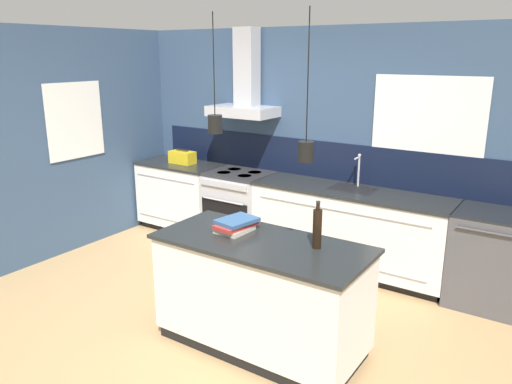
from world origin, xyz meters
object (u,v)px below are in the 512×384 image
Objects in this scene: oven_range at (239,208)px; yellow_toolbox at (182,157)px; dishwasher at (487,258)px; book_stack at (236,225)px; bottle_on_island at (317,228)px; red_supply_box at (232,225)px.

yellow_toolbox is at bearing 179.73° from oven_range.
dishwasher is 2.40× the size of book_stack.
bottle_on_island is (1.90, -1.66, 0.61)m from oven_range.
red_supply_box is 2.66m from yellow_toolbox.
book_stack is (-1.66, -1.71, 0.51)m from dishwasher.
oven_range is 4.83× the size of red_supply_box.
red_supply_box is at bearing -135.36° from dishwasher.
yellow_toolbox is (-2.05, 1.69, 0.04)m from red_supply_box.
bottle_on_island is at bearing -119.68° from dishwasher.
dishwasher is at bearing 60.32° from bottle_on_island.
red_supply_box is (-0.76, -0.03, -0.12)m from bottle_on_island.
oven_range is 2.59m from bottle_on_island.
red_supply_box is (1.13, -1.69, 0.49)m from oven_range.
yellow_toolbox is at bearing 140.50° from red_supply_box.
red_supply_box is at bearing -178.00° from bottle_on_island.
yellow_toolbox is (-2.10, 1.71, 0.03)m from book_stack.
dishwasher is at bearing 0.08° from oven_range.
oven_range is 1.00× the size of dishwasher.
book_stack is at bearing -176.60° from bottle_on_island.
dishwasher is 2.51× the size of bottle_on_island.
red_supply_box reaches higher than dishwasher.
oven_range is 2.09m from red_supply_box.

